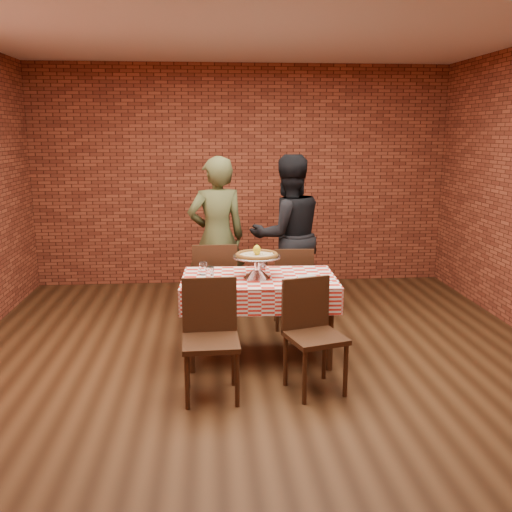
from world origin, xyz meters
The scene contains 19 objects.
ground centered at (0.00, 0.00, 0.00)m, with size 6.00×6.00×0.00m, color black.
back_wall centered at (0.00, 3.00, 1.45)m, with size 5.50×5.50×0.00m, color maroon.
table centered at (0.00, 0.29, 0.38)m, with size 1.35×0.81×0.75m, color #361C0F.
tablecloth centered at (0.00, 0.29, 0.64)m, with size 1.39×0.85×0.23m, color red, non-canonical shape.
pizza_stand centered at (-0.02, 0.27, 0.86)m, with size 0.44×0.44×0.19m, color silver, non-canonical shape.
pizza centered at (-0.02, 0.27, 0.96)m, with size 0.38×0.38×0.03m, color beige.
lemon centered at (-0.02, 0.27, 1.01)m, with size 0.07×0.07×0.09m, color yellow.
water_glass_left centered at (-0.44, 0.22, 0.82)m, with size 0.07×0.07×0.12m, color white.
water_glass_right centered at (-0.50, 0.41, 0.82)m, with size 0.07×0.07×0.12m, color white.
side_plate centered at (0.43, 0.21, 0.76)m, with size 0.18×0.18×0.01m, color white.
sweetener_packet_a centered at (0.59, 0.06, 0.76)m, with size 0.05×0.04×0.01m, color white.
sweetener_packet_b centered at (0.63, 0.16, 0.76)m, with size 0.05×0.04×0.01m, color white.
condiment_caddy centered at (0.04, 0.55, 0.82)m, with size 0.09×0.07×0.12m, color silver.
chair_near_left centered at (-0.44, -0.50, 0.46)m, with size 0.43×0.43×0.91m, color #361C0F, non-canonical shape.
chair_near_right centered at (0.38, -0.46, 0.45)m, with size 0.41×0.41×0.89m, color #361C0F, non-canonical shape.
chair_far_left centered at (-0.39, 1.12, 0.47)m, with size 0.45×0.45×0.93m, color #361C0F, non-canonical shape.
chair_far_right centered at (0.42, 1.10, 0.44)m, with size 0.40×0.40×0.87m, color #361C0F, non-canonical shape.
diner_olive centered at (-0.36, 1.56, 0.89)m, with size 0.65×0.43×1.78m, color #484B29.
diner_black centered at (0.43, 1.57, 0.90)m, with size 0.87×0.68×1.79m, color black.
Camera 1 is at (-0.43, -4.63, 2.03)m, focal length 39.92 mm.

